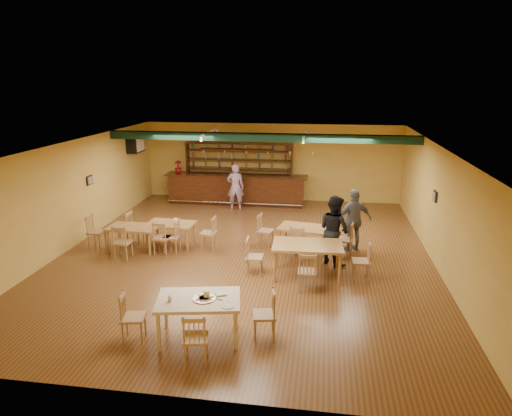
% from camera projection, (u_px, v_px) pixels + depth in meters
% --- Properties ---
extents(floor, '(12.00, 12.00, 0.00)m').
position_uv_depth(floor, '(246.00, 253.00, 12.67)').
color(floor, brown).
rests_on(floor, ground).
extents(ceiling_beam, '(10.00, 0.30, 0.25)m').
position_uv_depth(ceiling_beam, '(260.00, 137.00, 14.55)').
color(ceiling_beam, black).
rests_on(ceiling_beam, ceiling).
extents(track_rail_left, '(0.05, 2.50, 0.05)m').
position_uv_depth(track_rail_left, '(209.00, 132.00, 15.36)').
color(track_rail_left, white).
rests_on(track_rail_left, ceiling).
extents(track_rail_right, '(0.05, 2.50, 0.05)m').
position_uv_depth(track_rail_right, '(305.00, 134.00, 14.90)').
color(track_rail_right, white).
rests_on(track_rail_right, ceiling).
extents(ac_unit, '(0.34, 0.70, 0.48)m').
position_uv_depth(ac_unit, '(135.00, 144.00, 16.70)').
color(ac_unit, white).
rests_on(ac_unit, wall_left).
extents(picture_left, '(0.04, 0.34, 0.28)m').
position_uv_depth(picture_left, '(90.00, 180.00, 13.86)').
color(picture_left, black).
rests_on(picture_left, wall_left).
extents(picture_right, '(0.04, 0.34, 0.28)m').
position_uv_depth(picture_right, '(435.00, 196.00, 11.97)').
color(picture_right, black).
rests_on(picture_right, wall_right).
extents(bar_counter, '(5.46, 0.85, 1.13)m').
position_uv_depth(bar_counter, '(236.00, 189.00, 17.59)').
color(bar_counter, '#36140A').
rests_on(bar_counter, ground).
extents(back_bar_hutch, '(4.22, 0.40, 2.28)m').
position_uv_depth(back_bar_hutch, '(239.00, 171.00, 18.03)').
color(back_bar_hutch, '#36140A').
rests_on(back_bar_hutch, ground).
extents(poinsettia, '(0.35, 0.35, 0.49)m').
position_uv_depth(poinsettia, '(178.00, 167.00, 17.69)').
color(poinsettia, maroon).
rests_on(poinsettia, bar_counter).
extents(dining_table_a, '(1.40, 0.89, 0.68)m').
position_uv_depth(dining_table_a, '(171.00, 234.00, 13.20)').
color(dining_table_a, '#A26D39').
rests_on(dining_table_a, ground).
extents(dining_table_b, '(1.52, 1.08, 0.69)m').
position_uv_depth(dining_table_b, '(304.00, 239.00, 12.80)').
color(dining_table_b, '#A26D39').
rests_on(dining_table_b, ground).
extents(dining_table_c, '(1.39, 0.86, 0.68)m').
position_uv_depth(dining_table_c, '(134.00, 238.00, 12.86)').
color(dining_table_c, '#A26D39').
rests_on(dining_table_c, ground).
extents(dining_table_d, '(1.72, 1.07, 0.84)m').
position_uv_depth(dining_table_d, '(307.00, 260.00, 11.09)').
color(dining_table_d, '#A26D39').
rests_on(dining_table_d, ground).
extents(near_table, '(1.67, 1.24, 0.81)m').
position_uv_depth(near_table, '(199.00, 318.00, 8.44)').
color(near_table, beige).
rests_on(near_table, ground).
extents(pizza_tray, '(0.47, 0.47, 0.01)m').
position_uv_depth(pizza_tray, '(204.00, 299.00, 8.31)').
color(pizza_tray, silver).
rests_on(pizza_tray, near_table).
extents(parmesan_shaker, '(0.09, 0.09, 0.11)m').
position_uv_depth(parmesan_shaker, '(170.00, 298.00, 8.22)').
color(parmesan_shaker, '#EAE5C6').
rests_on(parmesan_shaker, near_table).
extents(napkin_stack, '(0.24, 0.22, 0.03)m').
position_uv_depth(napkin_stack, '(221.00, 294.00, 8.47)').
color(napkin_stack, white).
rests_on(napkin_stack, near_table).
extents(pizza_server, '(0.33, 0.18, 0.00)m').
position_uv_depth(pizza_server, '(214.00, 297.00, 8.33)').
color(pizza_server, silver).
rests_on(pizza_server, pizza_tray).
extents(side_plate, '(0.26, 0.26, 0.01)m').
position_uv_depth(side_plate, '(228.00, 306.00, 8.03)').
color(side_plate, white).
rests_on(side_plate, near_table).
extents(patron_bar, '(0.65, 0.46, 1.70)m').
position_uv_depth(patron_bar, '(235.00, 187.00, 16.71)').
color(patron_bar, '#86489C').
rests_on(patron_bar, ground).
extents(patron_right_a, '(1.11, 1.12, 1.82)m').
position_uv_depth(patron_right_a, '(334.00, 230.00, 11.77)').
color(patron_right_a, black).
rests_on(patron_right_a, ground).
extents(patron_right_b, '(1.12, 0.80, 1.77)m').
position_uv_depth(patron_right_b, '(354.00, 220.00, 12.69)').
color(patron_right_b, slate).
rests_on(patron_right_b, ground).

